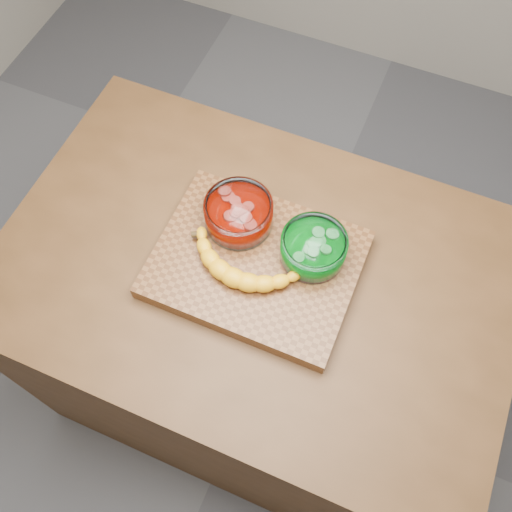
% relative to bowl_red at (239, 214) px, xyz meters
% --- Properties ---
extents(ground, '(3.50, 3.50, 0.00)m').
position_rel_bowl_red_xyz_m(ground, '(0.07, -0.08, -0.98)').
color(ground, '#5C5D61').
rests_on(ground, ground).
extents(counter, '(1.20, 0.80, 0.90)m').
position_rel_bowl_red_xyz_m(counter, '(0.07, -0.08, -0.53)').
color(counter, '#503118').
rests_on(counter, ground).
extents(cutting_board, '(0.45, 0.35, 0.04)m').
position_rel_bowl_red_xyz_m(cutting_board, '(0.07, -0.08, -0.06)').
color(cutting_board, brown).
rests_on(cutting_board, counter).
extents(bowl_red, '(0.16, 0.16, 0.07)m').
position_rel_bowl_red_xyz_m(bowl_red, '(0.00, 0.00, 0.00)').
color(bowl_red, white).
rests_on(bowl_red, cutting_board).
extents(bowl_green, '(0.15, 0.15, 0.07)m').
position_rel_bowl_red_xyz_m(bowl_green, '(0.19, -0.02, -0.00)').
color(bowl_green, white).
rests_on(bowl_green, cutting_board).
extents(banana, '(0.30, 0.14, 0.04)m').
position_rel_bowl_red_xyz_m(banana, '(0.05, -0.11, -0.02)').
color(banana, '#F3AB15').
rests_on(banana, cutting_board).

